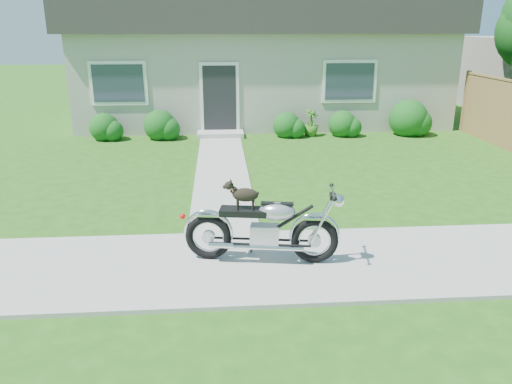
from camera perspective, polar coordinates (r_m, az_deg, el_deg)
ground at (r=7.32m, az=8.41°, el=-7.88°), size 80.00×80.00×0.00m
sidewalk at (r=7.31m, az=8.42°, el=-7.74°), size 24.00×2.20×0.04m
walkway at (r=11.83m, az=-3.94°, el=2.68°), size 1.20×8.00×0.03m
house at (r=18.48m, az=0.50°, el=15.15°), size 12.60×7.03×4.50m
shrub_row at (r=15.31m, az=4.07°, el=7.87°), size 10.25×1.18×1.18m
potted_plant_left at (r=15.30m, az=-10.48°, el=7.46°), size 0.82×0.76×0.77m
potted_plant_right at (r=15.46m, az=6.29°, el=7.86°), size 0.65×0.65×0.82m
motorcycle_with_dog at (r=6.98m, az=0.92°, el=-4.04°), size 2.21×0.68×1.17m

